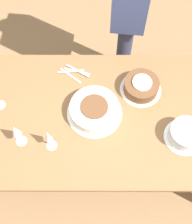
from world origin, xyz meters
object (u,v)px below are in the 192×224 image
(cake_front_chocolate, at_px, (141,86))
(wine_glass_extra, at_px, (16,132))
(wine_glass_far, at_px, (48,137))
(cake_back_decorated, at_px, (185,134))
(cake_center_white, at_px, (94,110))

(cake_front_chocolate, height_order, wine_glass_extra, wine_glass_extra)
(wine_glass_far, relative_size, wine_glass_extra, 0.99)
(cake_back_decorated, bearing_deg, cake_front_chocolate, -54.27)
(cake_front_chocolate, bearing_deg, cake_back_decorated, 125.73)
(cake_front_chocolate, xyz_separation_m, cake_back_decorated, (-0.23, 0.32, 0.01))
(cake_center_white, relative_size, wine_glass_extra, 1.62)
(wine_glass_extra, bearing_deg, cake_front_chocolate, -154.03)
(cake_center_white, height_order, wine_glass_far, wine_glass_far)
(cake_back_decorated, bearing_deg, wine_glass_far, 3.98)
(cake_front_chocolate, distance_m, wine_glass_far, 0.65)
(cake_center_white, xyz_separation_m, wine_glass_far, (0.24, 0.21, 0.09))
(cake_center_white, distance_m, wine_glass_far, 0.33)
(cake_front_chocolate, relative_size, wine_glass_extra, 1.25)
(cake_back_decorated, distance_m, wine_glass_extra, 0.94)
(cake_center_white, relative_size, cake_back_decorated, 1.45)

